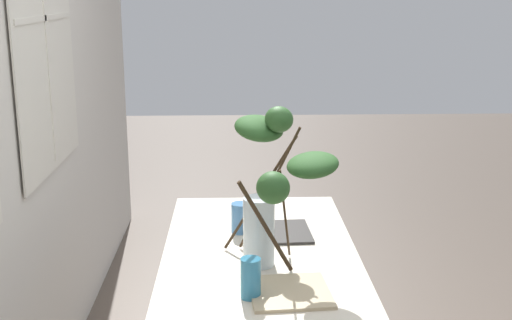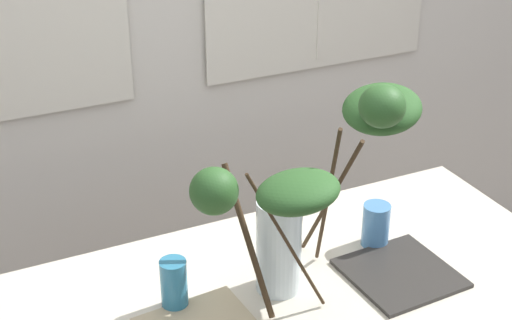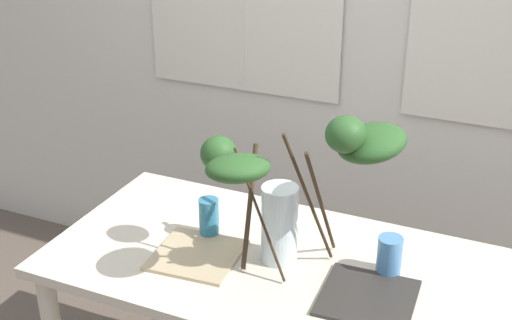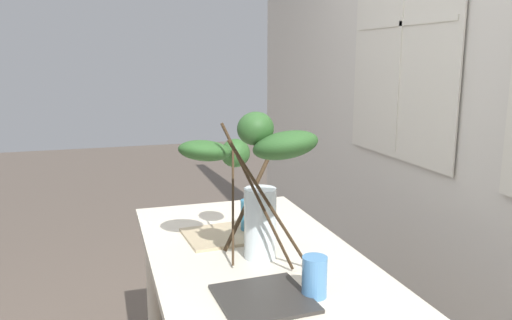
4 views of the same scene
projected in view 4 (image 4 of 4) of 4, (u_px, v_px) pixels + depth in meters
back_wall_with_windows at (498, 96)px, 1.96m from camera, size 5.28×0.14×2.62m
dining_table at (260, 288)px, 1.81m from camera, size 1.54×0.75×0.76m
vase_with_branches at (251, 177)px, 1.69m from camera, size 0.63×0.44×0.56m
drinking_glass_blue_left at (249, 216)px, 2.07m from camera, size 0.07×0.07×0.14m
drinking_glass_blue_right at (314, 277)px, 1.51m from camera, size 0.08×0.08×0.13m
plate_square_left at (219, 236)px, 2.02m from camera, size 0.28×0.28×0.01m
plate_square_right at (263, 298)px, 1.50m from camera, size 0.28×0.28×0.01m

